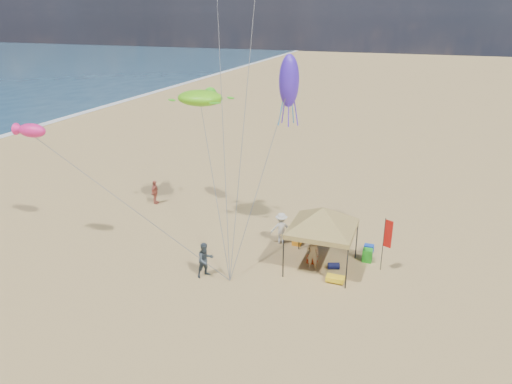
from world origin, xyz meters
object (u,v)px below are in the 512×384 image
Objects in this scene: canopy_tent at (323,210)px; person_near_b at (205,260)px; feather_flag at (387,237)px; person_near_a at (313,254)px; cooler_red at (312,259)px; beach_cart at (335,279)px; chair_yellow at (297,239)px; cooler_blue at (369,248)px; chair_green at (367,255)px; person_far_a at (155,192)px; person_near_c at (281,228)px.

person_near_b is (-5.34, -2.88, -2.39)m from canopy_tent.
feather_flag is 3.87m from person_near_a.
person_near_a is (-0.38, -0.26, -2.45)m from canopy_tent.
cooler_red is 5.84m from person_near_b.
person_near_b is (-6.37, -1.65, 0.74)m from beach_cart.
person_near_b reaches higher than person_near_a.
person_near_a is at bearing -164.66° from feather_flag.
chair_yellow is 6.12m from person_near_b.
canopy_tent is 12.01× the size of cooler_blue.
chair_green is 0.78× the size of beach_cart.
canopy_tent is 14.03m from person_far_a.
person_near_c is at bearing 174.55° from chair_green.
feather_flag is 5.53× the size of cooler_blue.
canopy_tent is 4.70m from cooler_blue.
person_near_a is 13.55m from person_far_a.
person_near_a is at bearing -58.15° from chair_yellow.
canopy_tent reaches higher than chair_yellow.
chair_green is 15.55m from person_far_a.
person_near_c is 10.53m from person_far_a.
chair_yellow is at bearing -63.43° from person_near_a.
chair_yellow reaches higher than beach_cart.
cooler_blue is at bearing -105.62° from person_far_a.
person_near_c reaches higher than person_near_a.
cooler_red is at bearing -81.54° from person_near_a.
person_near_a is 3.30m from person_near_c.
person_near_a reaches higher than cooler_red.
chair_yellow is 0.40× the size of person_near_a.
canopy_tent is 2.50m from person_near_a.
feather_flag is 6.21m from person_near_c.
person_far_a is (-12.40, 4.51, 0.66)m from cooler_red.
feather_flag is 4.27× the size of chair_green.
chair_green is (0.06, -1.21, 0.16)m from cooler_blue.
cooler_blue is 0.29× the size of person_near_b.
canopy_tent is at bearing -32.29° from cooler_red.
cooler_blue is at bearing -136.05° from person_near_a.
canopy_tent reaches higher than person_near_b.
person_near_a is 0.93× the size of person_near_b.
person_near_c is at bearing 143.89° from cooler_red.
feather_flag is at bearing -111.99° from person_far_a.
cooler_red is 3.02m from chair_green.
person_far_a is at bearing 167.61° from chair_green.
chair_yellow is 2.85m from person_near_a.
person_near_c is at bearing -113.37° from person_far_a.
beach_cart is 15.23m from person_far_a.
person_near_b is at bearing -143.16° from person_far_a.
canopy_tent reaches higher than feather_flag.
person_near_a reaches higher than chair_yellow.
person_near_a is at bearing -119.78° from person_far_a.
person_near_c is at bearing -172.08° from chair_yellow.
cooler_blue is 0.28× the size of person_near_c.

